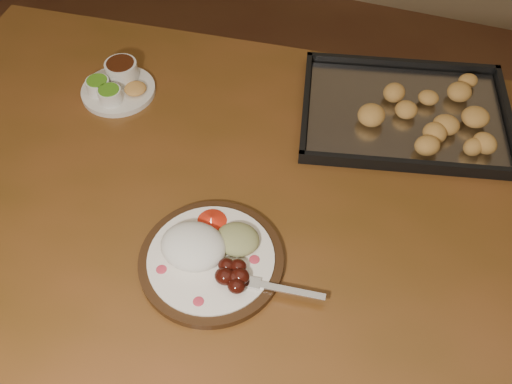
% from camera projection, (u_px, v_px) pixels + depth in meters
% --- Properties ---
extents(dining_table, '(1.58, 1.03, 0.75)m').
position_uv_depth(dining_table, '(255.00, 225.00, 1.14)').
color(dining_table, brown).
rests_on(dining_table, ground).
extents(dinner_plate, '(0.33, 0.25, 0.06)m').
position_uv_depth(dinner_plate, '(210.00, 254.00, 0.96)').
color(dinner_plate, black).
rests_on(dinner_plate, dining_table).
extents(condiment_saucer, '(0.16, 0.16, 0.05)m').
position_uv_depth(condiment_saucer, '(117.00, 84.00, 1.23)').
color(condiment_saucer, silver).
rests_on(condiment_saucer, dining_table).
extents(baking_tray, '(0.49, 0.40, 0.04)m').
position_uv_depth(baking_tray, '(405.00, 111.00, 1.18)').
color(baking_tray, black).
rests_on(baking_tray, dining_table).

